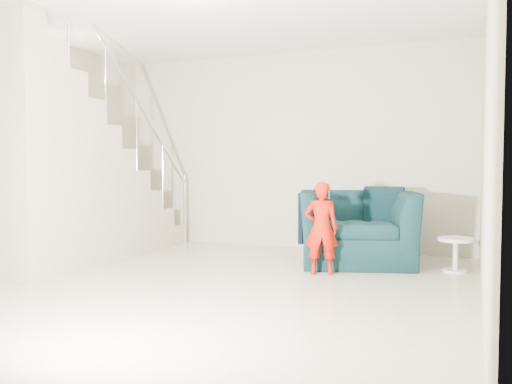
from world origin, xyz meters
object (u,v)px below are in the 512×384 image
at_px(side_table, 456,249).
at_px(staircase, 64,183).
at_px(armchair, 356,227).
at_px(toddler, 321,228).

relative_size(side_table, staircase, 0.10).
bearing_deg(armchair, staircase, -174.23).
distance_m(armchair, side_table, 1.12).
height_order(toddler, side_table, toddler).
bearing_deg(side_table, staircase, -164.32).
height_order(armchair, side_table, armchair).
bearing_deg(toddler, staircase, -6.57).
bearing_deg(armchair, side_table, -22.51).
relative_size(toddler, side_table, 2.63).
bearing_deg(staircase, toddler, 10.13).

